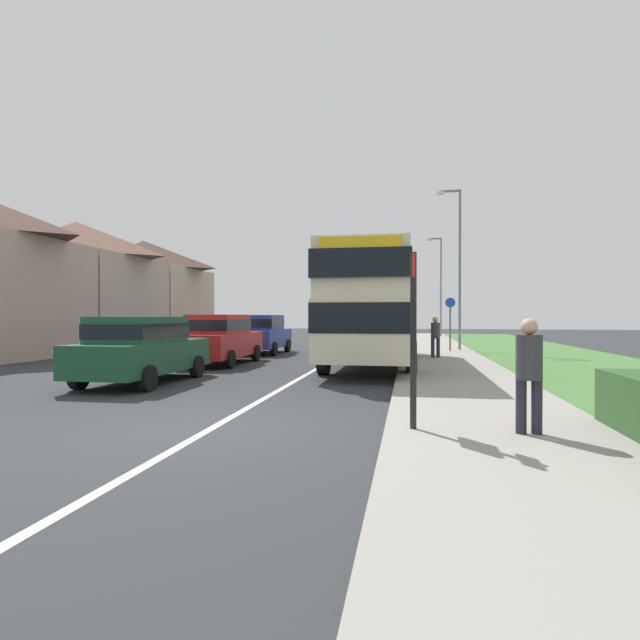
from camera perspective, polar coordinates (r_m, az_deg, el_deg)
name	(u,v)px	position (r m, az deg, el deg)	size (l,w,h in m)	color
ground_plane	(211,429)	(8.00, -12.10, -11.85)	(120.00, 120.00, 0.00)	#2D3033
lane_marking_centre	(312,371)	(15.61, -0.89, -5.79)	(0.14, 60.00, 0.01)	silver
pavement_near_side	(460,381)	(13.40, 15.44, -6.60)	(3.20, 68.00, 0.12)	gray
double_decker_bus	(374,303)	(17.19, 6.05, 1.92)	(2.80, 9.84, 3.70)	beige
parked_car_dark_green	(141,347)	(13.56, -19.43, -2.87)	(1.92, 4.32, 1.68)	#19472D
parked_car_red	(220,337)	(18.16, -11.14, -1.91)	(1.87, 4.49, 1.75)	#B21E1E
parked_car_blue	(261,333)	(22.97, -6.60, -1.42)	(1.98, 3.94, 1.74)	navy
pedestrian_at_stop	(529,370)	(7.39, 22.44, -5.24)	(0.34, 0.34, 1.67)	#23232D
pedestrian_walking_away	(435,335)	(19.83, 12.85, -1.65)	(0.34, 0.34, 1.67)	#23232D
bus_stop_sign	(413,328)	(7.24, 10.45, -0.85)	(0.09, 0.52, 2.60)	black
cycle_route_sign	(450,322)	(23.52, 14.43, -0.23)	(0.44, 0.08, 2.52)	slate
street_lamp_mid	(458,259)	(24.85, 15.21, 6.60)	(1.14, 0.20, 7.63)	slate
street_lamp_far	(440,281)	(40.90, 13.30, 4.32)	(1.14, 0.20, 7.81)	slate
house_terrace_far_side	(76,285)	(30.22, -25.73, 3.60)	(7.34, 20.69, 6.76)	tan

